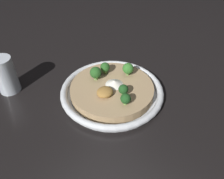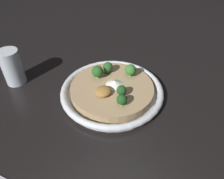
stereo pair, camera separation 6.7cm
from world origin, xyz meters
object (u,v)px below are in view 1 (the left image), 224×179
drinking_glass (5,75)px  risotto_bowl (112,91)px  broccoli_back_left (96,73)px  broccoli_right (129,69)px  broccoli_front (126,99)px  broccoli_front_left (123,90)px  broccoli_back (105,67)px

drinking_glass → risotto_bowl: bearing=-53.0°
risotto_bowl → broccoli_back_left: size_ratio=7.24×
broccoli_right → broccoli_front: (-0.11, -0.07, -0.00)m
broccoli_front_left → broccoli_front: bearing=-131.8°
broccoli_back_left → broccoli_back: (0.04, 0.00, -0.00)m
broccoli_back_left → broccoli_front: size_ratio=1.24×
broccoli_back → broccoli_front_left: size_ratio=1.10×
broccoli_back → drinking_glass: drinking_glass is taller
risotto_bowl → drinking_glass: bearing=127.0°
broccoli_back_left → broccoli_right: bearing=-38.0°
broccoli_back → drinking_glass: bearing=139.3°
broccoli_back → broccoli_front_left: broccoli_back is taller
broccoli_right → drinking_glass: (-0.27, 0.27, -0.00)m
broccoli_back_left → broccoli_back: bearing=0.5°
broccoli_right → broccoli_front: broccoli_right is taller
risotto_bowl → broccoli_front: (-0.03, -0.08, 0.04)m
broccoli_front → drinking_glass: (-0.16, 0.34, 0.00)m
broccoli_right → risotto_bowl: bearing=176.4°
risotto_bowl → broccoli_back_left: broccoli_back_left is taller
broccoli_right → broccoli_front_left: size_ratio=1.21×
broccoli_front → broccoli_back: bearing=63.6°
broccoli_right → broccoli_back_left: broccoli_back_left is taller
risotto_bowl → drinking_glass: (-0.20, 0.26, 0.04)m
broccoli_front_left → broccoli_right: bearing=28.1°
broccoli_right → broccoli_back_left: size_ratio=0.97×
broccoli_front → broccoli_back_left: bearing=79.3°
broccoli_back_left → broccoli_front_left: bearing=-90.4°
drinking_glass → broccoli_back_left: bearing=-46.6°
broccoli_front → drinking_glass: size_ratio=0.30×
risotto_bowl → broccoli_front_left: 0.06m
broccoli_back → risotto_bowl: bearing=-120.4°
broccoli_front_left → broccoli_back: bearing=68.5°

